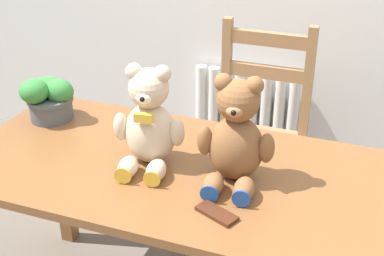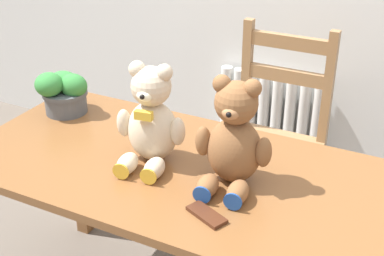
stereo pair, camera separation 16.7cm
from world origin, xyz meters
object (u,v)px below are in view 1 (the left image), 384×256
potted_plant (49,98)px  wooden_chair_behind (255,141)px  chocolate_bar (217,213)px  teddy_bear_left (149,123)px  teddy_bear_right (236,137)px

potted_plant → wooden_chair_behind: bearing=37.5°
wooden_chair_behind → chocolate_bar: bearing=96.7°
potted_plant → chocolate_bar: potted_plant is taller
teddy_bear_left → potted_plant: teddy_bear_left is taller
potted_plant → teddy_bear_left: bearing=-17.9°
teddy_bear_left → chocolate_bar: bearing=137.7°
wooden_chair_behind → teddy_bear_right: teddy_bear_right is taller
teddy_bear_right → potted_plant: 0.80m
teddy_bear_left → chocolate_bar: size_ratio=2.73×
wooden_chair_behind → chocolate_bar: 0.92m
potted_plant → chocolate_bar: bearing=-24.5°
teddy_bear_left → potted_plant: size_ratio=1.76×
teddy_bear_right → chocolate_bar: size_ratio=2.77×
teddy_bear_left → potted_plant: 0.52m
wooden_chair_behind → teddy_bear_left: (-0.19, -0.68, 0.38)m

